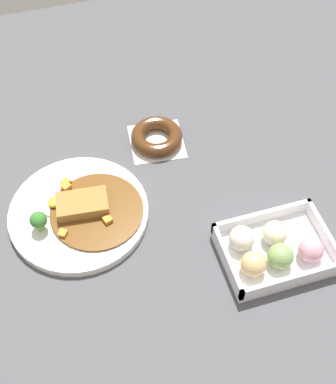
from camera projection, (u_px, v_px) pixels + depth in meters
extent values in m
plane|color=#4C4C51|center=(162.00, 220.00, 1.05)|extent=(1.60, 1.60, 0.00)
cylinder|color=white|center=(79.00, 213.00, 1.05)|extent=(0.28, 0.28, 0.02)
cylinder|color=brown|center=(97.00, 211.00, 1.04)|extent=(0.19, 0.19, 0.01)
cube|color=#A87538|center=(82.00, 204.00, 1.03)|extent=(0.11, 0.07, 0.02)
cylinder|color=white|center=(55.00, 205.00, 1.05)|extent=(0.06, 0.06, 0.00)
ellipsoid|color=yellow|center=(54.00, 202.00, 1.04)|extent=(0.03, 0.03, 0.01)
cylinder|color=#8CB766|center=(41.00, 226.00, 1.01)|extent=(0.01, 0.01, 0.02)
sphere|color=#387A2D|center=(38.00, 220.00, 1.00)|extent=(0.03, 0.03, 0.03)
cube|color=orange|center=(108.00, 221.00, 1.02)|extent=(0.02, 0.02, 0.02)
cube|color=orange|center=(66.00, 183.00, 1.08)|extent=(0.02, 0.02, 0.02)
cube|color=orange|center=(66.00, 187.00, 1.07)|extent=(0.02, 0.02, 0.02)
cube|color=orange|center=(63.00, 234.00, 1.00)|extent=(0.02, 0.02, 0.01)
cube|color=white|center=(275.00, 253.00, 1.00)|extent=(0.21, 0.15, 0.01)
cube|color=white|center=(227.00, 260.00, 0.97)|extent=(0.01, 0.15, 0.03)
cube|color=white|center=(324.00, 234.00, 1.00)|extent=(0.01, 0.15, 0.03)
cube|color=white|center=(293.00, 280.00, 0.94)|extent=(0.21, 0.01, 0.03)
cube|color=white|center=(262.00, 216.00, 1.03)|extent=(0.21, 0.01, 0.03)
sphere|color=#DBB77A|center=(253.00, 264.00, 0.95)|extent=(0.05, 0.05, 0.05)
sphere|color=#84A860|center=(280.00, 256.00, 0.96)|extent=(0.05, 0.05, 0.05)
sphere|color=pink|center=(311.00, 250.00, 0.97)|extent=(0.05, 0.05, 0.05)
sphere|color=silver|center=(242.00, 238.00, 0.99)|extent=(0.05, 0.05, 0.05)
sphere|color=#EFE5C6|center=(275.00, 233.00, 0.99)|extent=(0.05, 0.05, 0.05)
cube|color=white|center=(157.00, 141.00, 1.18)|extent=(0.13, 0.13, 0.00)
torus|color=#4C2B14|center=(157.00, 136.00, 1.17)|extent=(0.12, 0.12, 0.03)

